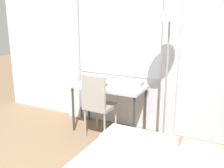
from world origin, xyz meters
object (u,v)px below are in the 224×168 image
desk_chair (98,102)px  mug (88,79)px  standing_lamp (169,29)px  telephone (138,85)px  book (100,84)px  desk (109,90)px

desk_chair → mug: bearing=142.7°
standing_lamp → mug: size_ratio=18.36×
telephone → book: (-0.57, -0.14, -0.03)m
telephone → mug: bearing=-176.4°
desk_chair → standing_lamp: standing_lamp is taller
desk → desk_chair: bearing=-102.6°
desk → standing_lamp: bearing=-7.2°
desk_chair → mug: (-0.35, 0.29, 0.25)m
desk_chair → telephone: (0.49, 0.34, 0.25)m
book → mug: 0.28m
desk_chair → mug: 0.52m
book → mug: (-0.26, 0.08, 0.04)m
desk → desk_chair: 0.29m
desk → book: size_ratio=4.50×
standing_lamp → book: size_ratio=7.84×
desk → mug: (-0.40, 0.04, 0.12)m
standing_lamp → mug: 1.56m
book → desk: bearing=17.8°
standing_lamp → book: bearing=176.2°
standing_lamp → telephone: 0.98m
standing_lamp → telephone: (-0.48, 0.20, -0.83)m
telephone → book: bearing=-166.7°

